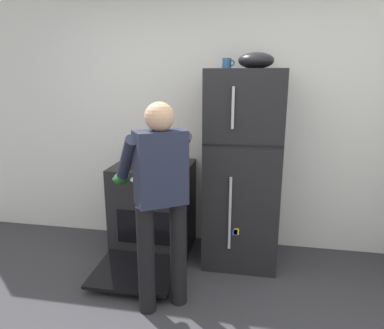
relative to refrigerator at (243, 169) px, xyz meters
The scene contains 8 objects.
kitchen_wall_back 0.74m from the refrigerator, 140.77° to the left, with size 6.00×0.10×2.70m, color white.
refrigerator is the anchor object (origin of this frame).
stove_range 1.00m from the refrigerator, behind, with size 0.76×1.23×0.92m.
person_cook 1.04m from the refrigerator, 123.61° to the right, with size 0.67×0.72×1.60m.
red_pot 0.73m from the refrigerator, behind, with size 0.37×0.27×0.12m.
coffee_mug 0.98m from the refrigerator, 164.17° to the left, with size 0.11×0.08×0.10m.
pepper_mill 1.21m from the refrigerator, behind, with size 0.05×0.05×0.19m, color brown.
mixing_bowl 0.99m from the refrigerator, ahead, with size 0.31×0.31×0.14m, color black.
Camera 1 is at (0.58, -1.66, 1.77)m, focal length 32.80 mm.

